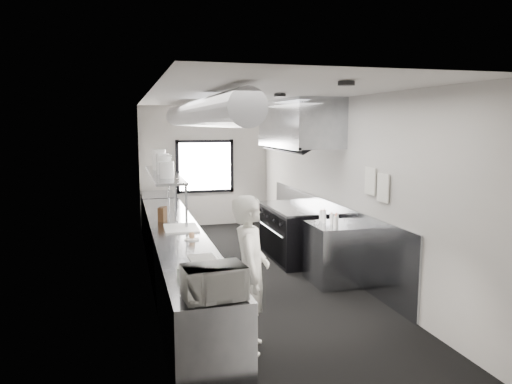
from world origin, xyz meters
TOP-DOWN VIEW (x-y plane):
  - floor at (0.00, 0.00)m, footprint 3.00×8.00m
  - ceiling at (0.00, 0.00)m, footprint 3.00×8.00m
  - wall_back at (0.00, 4.00)m, footprint 3.00×0.02m
  - wall_front at (0.00, -4.00)m, footprint 3.00×0.02m
  - wall_left at (-1.50, 0.00)m, footprint 0.02×8.00m
  - wall_right at (1.50, 0.00)m, footprint 0.02×8.00m
  - wall_cladding at (1.48, 0.30)m, footprint 0.03×5.50m
  - hvac_duct at (-0.70, 0.40)m, footprint 0.40×6.40m
  - service_window at (0.00, 3.96)m, footprint 1.36×0.05m
  - exhaust_hood at (1.10, 0.70)m, footprint 0.81×2.20m
  - prep_counter at (-1.15, -0.50)m, footprint 0.70×6.00m
  - pass_shelf at (-1.19, 1.00)m, footprint 0.45×3.00m
  - range at (1.04, 0.70)m, footprint 0.88×1.60m
  - bottle_station at (1.15, -0.70)m, footprint 0.65×0.80m
  - far_work_table at (-1.15, 3.20)m, footprint 0.70×1.20m
  - notice_sheet_a at (1.47, -1.20)m, footprint 0.02×0.28m
  - notice_sheet_b at (1.47, -1.55)m, footprint 0.02×0.28m
  - line_cook at (-0.60, -2.49)m, footprint 0.55×0.69m
  - microwave at (-1.14, -3.29)m, footprint 0.52×0.42m
  - deli_tub_a at (-1.32, -2.62)m, footprint 0.16×0.16m
  - deli_tub_b at (-1.30, -2.53)m, footprint 0.13×0.13m
  - newspaper at (-1.03, -2.01)m, footprint 0.31×0.38m
  - small_plate at (-1.02, -1.11)m, footprint 0.21×0.21m
  - pastry at (-1.02, -1.11)m, footprint 0.09×0.09m
  - cutting_board at (-1.08, -0.41)m, footprint 0.49×0.64m
  - knife_block at (-1.29, 0.23)m, footprint 0.16×0.22m
  - plate_stack_a at (-1.21, 0.21)m, footprint 0.26×0.26m
  - plate_stack_b at (-1.20, 0.81)m, footprint 0.25×0.25m
  - plate_stack_c at (-1.19, 1.17)m, footprint 0.28×0.28m
  - plate_stack_d at (-1.22, 1.57)m, footprint 0.26×0.26m
  - squeeze_bottle_a at (1.07, -0.97)m, footprint 0.08×0.08m
  - squeeze_bottle_b at (1.12, -0.88)m, footprint 0.08×0.08m
  - squeeze_bottle_c at (1.12, -0.70)m, footprint 0.07×0.07m
  - squeeze_bottle_d at (1.06, -0.56)m, footprint 0.07×0.07m
  - squeeze_bottle_e at (1.08, -0.41)m, footprint 0.07×0.07m

SIDE VIEW (x-z plane):
  - floor at x=0.00m, z-range -0.01..0.01m
  - prep_counter at x=-1.15m, z-range 0.00..0.90m
  - bottle_station at x=1.15m, z-range 0.00..0.90m
  - far_work_table at x=-1.15m, z-range 0.00..0.90m
  - range at x=1.04m, z-range 0.00..0.94m
  - wall_cladding at x=1.48m, z-range 0.00..1.10m
  - line_cook at x=-0.60m, z-range 0.00..1.67m
  - newspaper at x=-1.03m, z-range 0.90..0.91m
  - small_plate at x=-1.02m, z-range 0.90..0.92m
  - cutting_board at x=-1.08m, z-range 0.90..0.92m
  - deli_tub_b at x=-1.30m, z-range 0.90..0.99m
  - deli_tub_a at x=-1.32m, z-range 0.90..0.99m
  - pastry at x=-1.02m, z-range 0.92..1.00m
  - squeeze_bottle_e at x=1.08m, z-range 0.90..1.06m
  - squeeze_bottle_c at x=1.12m, z-range 0.90..1.07m
  - squeeze_bottle_a at x=1.07m, z-range 0.90..1.08m
  - squeeze_bottle_b at x=1.12m, z-range 0.90..1.09m
  - squeeze_bottle_d at x=1.06m, z-range 0.90..1.09m
  - knife_block at x=-1.29m, z-range 0.90..1.12m
  - microwave at x=-1.14m, z-range 0.90..1.19m
  - service_window at x=0.00m, z-range 0.77..2.02m
  - wall_back at x=0.00m, z-range 0.00..2.80m
  - wall_front at x=0.00m, z-range 0.00..2.80m
  - wall_left at x=-1.50m, z-range 0.00..2.80m
  - wall_right at x=1.50m, z-range 0.00..2.80m
  - pass_shelf at x=-1.19m, z-range 1.20..1.88m
  - notice_sheet_b at x=1.47m, z-range 1.36..1.74m
  - notice_sheet_a at x=1.47m, z-range 1.41..1.79m
  - plate_stack_a at x=-1.21m, z-range 1.57..1.82m
  - plate_stack_c at x=-1.19m, z-range 1.57..1.88m
  - plate_stack_b at x=-1.20m, z-range 1.57..1.89m
  - plate_stack_d at x=-1.22m, z-range 1.57..1.94m
  - exhaust_hood at x=1.10m, z-range 1.95..2.83m
  - hvac_duct at x=-0.70m, z-range 2.35..2.75m
  - ceiling at x=0.00m, z-range 2.79..2.80m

